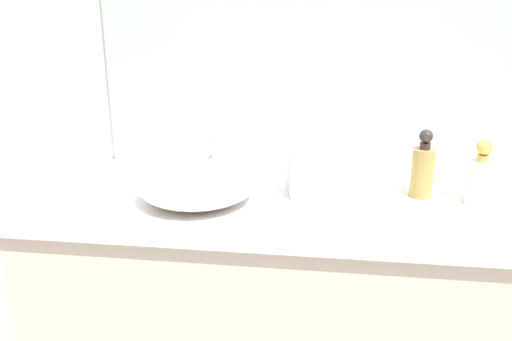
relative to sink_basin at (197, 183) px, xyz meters
name	(u,v)px	position (x,y,z in m)	size (l,w,h in m)	color
bathroom_wall_rear	(305,42)	(0.27, 0.38, 0.35)	(6.00, 0.06, 2.60)	silver
vanity_counter	(308,333)	(0.32, 0.06, -0.50)	(1.63, 0.56, 0.90)	beige
sink_basin	(197,183)	(0.00, 0.00, 0.00)	(0.32, 0.33, 0.10)	silver
faucet	(211,154)	(0.00, 0.18, 0.03)	(0.03, 0.12, 0.14)	silver
soap_dispenser	(480,178)	(0.76, 0.07, 0.02)	(0.07, 0.07, 0.18)	silver
lotion_bottle	(423,169)	(0.62, 0.11, 0.03)	(0.06, 0.06, 0.19)	#A88844
tissue_box	(308,172)	(0.30, 0.09, 0.02)	(0.13, 0.13, 0.15)	silver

